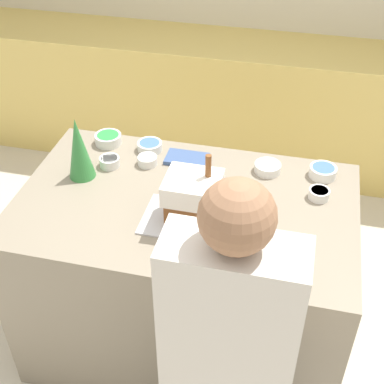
# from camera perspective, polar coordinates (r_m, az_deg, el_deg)

# --- Properties ---
(ground_plane) EXTENTS (12.00, 12.00, 0.00)m
(ground_plane) POSITION_cam_1_polar(r_m,az_deg,el_deg) (3.00, -0.60, -15.11)
(ground_plane) COLOR beige
(back_cabinet_block) EXTENTS (6.00, 0.60, 0.94)m
(back_cabinet_block) POSITION_cam_1_polar(r_m,az_deg,el_deg) (4.07, 5.48, 9.32)
(back_cabinet_block) COLOR #DBBC60
(back_cabinet_block) RESTS_ON ground_plane
(kitchen_island) EXTENTS (1.49, 0.92, 0.94)m
(kitchen_island) POSITION_cam_1_polar(r_m,az_deg,el_deg) (2.65, -0.67, -8.98)
(kitchen_island) COLOR gray
(kitchen_island) RESTS_ON ground_plane
(baking_tray) EXTENTS (0.42, 0.26, 0.01)m
(baking_tray) POSITION_cam_1_polar(r_m,az_deg,el_deg) (2.22, 0.09, -3.06)
(baking_tray) COLOR silver
(baking_tray) RESTS_ON kitchen_island
(gingerbread_house) EXTENTS (0.22, 0.20, 0.31)m
(gingerbread_house) POSITION_cam_1_polar(r_m,az_deg,el_deg) (2.15, 0.10, -0.70)
(gingerbread_house) COLOR brown
(gingerbread_house) RESTS_ON baking_tray
(decorative_tree) EXTENTS (0.12, 0.12, 0.30)m
(decorative_tree) POSITION_cam_1_polar(r_m,az_deg,el_deg) (2.45, -11.99, 4.58)
(decorative_tree) COLOR #33843D
(decorative_tree) RESTS_ON kitchen_island
(candy_bowl_near_tray_right) EXTENTS (0.09, 0.09, 0.04)m
(candy_bowl_near_tray_right) POSITION_cam_1_polar(r_m,az_deg,el_deg) (2.40, 13.41, -0.16)
(candy_bowl_near_tray_right) COLOR white
(candy_bowl_near_tray_right) RESTS_ON kitchen_island
(candy_bowl_center_rear) EXTENTS (0.12, 0.12, 0.04)m
(candy_bowl_center_rear) POSITION_cam_1_polar(r_m,az_deg,el_deg) (2.65, -4.54, 4.92)
(candy_bowl_center_rear) COLOR white
(candy_bowl_center_rear) RESTS_ON kitchen_island
(candy_bowl_beside_tree) EXTENTS (0.09, 0.09, 0.04)m
(candy_bowl_beside_tree) POSITION_cam_1_polar(r_m,az_deg,el_deg) (2.55, -4.77, 3.41)
(candy_bowl_beside_tree) COLOR white
(candy_bowl_beside_tree) RESTS_ON kitchen_island
(candy_bowl_far_left) EXTENTS (0.13, 0.13, 0.05)m
(candy_bowl_far_left) POSITION_cam_1_polar(r_m,az_deg,el_deg) (2.53, 13.79, 2.16)
(candy_bowl_far_left) COLOR white
(candy_bowl_far_left) RESTS_ON kitchen_island
(candy_bowl_far_right) EXTENTS (0.10, 0.10, 0.05)m
(candy_bowl_far_right) POSITION_cam_1_polar(r_m,az_deg,el_deg) (2.56, -8.78, 3.25)
(candy_bowl_far_right) COLOR silver
(candy_bowl_far_right) RESTS_ON kitchen_island
(candy_bowl_front_corner) EXTENTS (0.13, 0.13, 0.05)m
(candy_bowl_front_corner) POSITION_cam_1_polar(r_m,az_deg,el_deg) (2.73, -8.93, 5.65)
(candy_bowl_front_corner) COLOR silver
(candy_bowl_front_corner) RESTS_ON kitchen_island
(candy_bowl_near_tray_left) EXTENTS (0.12, 0.12, 0.04)m
(candy_bowl_near_tray_left) POSITION_cam_1_polar(r_m,az_deg,el_deg) (2.52, 8.07, 2.62)
(candy_bowl_near_tray_left) COLOR white
(candy_bowl_near_tray_left) RESTS_ON kitchen_island
(cookbook) EXTENTS (0.20, 0.12, 0.02)m
(cookbook) POSITION_cam_1_polar(r_m,az_deg,el_deg) (2.58, -0.54, 3.56)
(cookbook) COLOR #3F598C
(cookbook) RESTS_ON kitchen_island
(mug) EXTENTS (0.10, 0.10, 0.09)m
(mug) POSITION_cam_1_polar(r_m,az_deg,el_deg) (2.00, 7.24, -7.62)
(mug) COLOR #B24238
(mug) RESTS_ON kitchen_island
(person) EXTENTS (0.42, 0.53, 1.61)m
(person) POSITION_cam_1_polar(r_m,az_deg,el_deg) (1.89, 3.75, -18.22)
(person) COLOR slate
(person) RESTS_ON ground_plane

